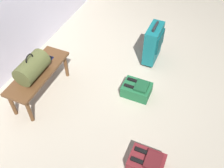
# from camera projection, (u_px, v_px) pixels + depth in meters

# --- Properties ---
(ground_plane) EXTENTS (6.60, 6.60, 0.00)m
(ground_plane) POSITION_uv_depth(u_px,v_px,m) (120.00, 87.00, 3.67)
(ground_plane) COLOR #B2A893
(bench) EXTENTS (1.00, 0.36, 0.42)m
(bench) POSITION_uv_depth(u_px,v_px,m) (38.00, 75.00, 3.34)
(bench) COLOR brown
(bench) RESTS_ON ground
(duffel_bag_olive) EXTENTS (0.44, 0.26, 0.34)m
(duffel_bag_olive) POSITION_uv_depth(u_px,v_px,m) (32.00, 67.00, 3.16)
(duffel_bag_olive) COLOR #51562D
(duffel_bag_olive) RESTS_ON bench
(cell_phone) EXTENTS (0.07, 0.14, 0.01)m
(cell_phone) POSITION_uv_depth(u_px,v_px,m) (48.00, 57.00, 3.48)
(cell_phone) COLOR #191E4C
(cell_phone) RESTS_ON bench
(suitcase_upright_teal) EXTENTS (0.42, 0.20, 0.65)m
(suitcase_upright_teal) POSITION_uv_depth(u_px,v_px,m) (153.00, 43.00, 3.83)
(suitcase_upright_teal) COLOR #14666B
(suitcase_upright_teal) RESTS_ON ground
(backpack_green) EXTENTS (0.28, 0.38, 0.21)m
(backpack_green) POSITION_uv_depth(u_px,v_px,m) (137.00, 89.00, 3.52)
(backpack_green) COLOR #1E6038
(backpack_green) RESTS_ON ground
(backpack_maroon) EXTENTS (0.28, 0.38, 0.21)m
(backpack_maroon) POSITION_uv_depth(u_px,v_px,m) (147.00, 162.00, 2.79)
(backpack_maroon) COLOR maroon
(backpack_maroon) RESTS_ON ground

